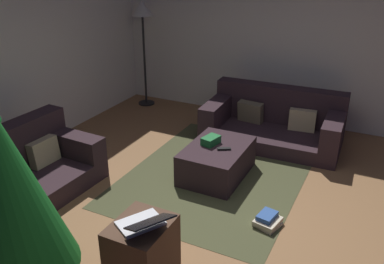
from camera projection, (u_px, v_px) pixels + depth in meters
name	position (u px, v px, depth m)	size (l,w,h in m)	color
ground_plane	(225.00, 231.00, 4.06)	(6.40, 6.40, 0.00)	brown
corner_partition	(309.00, 40.00, 6.09)	(0.12, 6.40, 2.60)	silver
couch_left	(25.00, 171.00, 4.56)	(1.54, 0.93, 0.77)	#2D1E23
couch_right	(274.00, 122.00, 5.87)	(1.05, 1.91, 0.74)	#2D1E23
ottoman	(217.00, 161.00, 4.98)	(0.95, 0.66, 0.39)	#2D1E23
gift_box	(211.00, 140.00, 4.94)	(0.22, 0.15, 0.09)	#19662D
tv_remote	(224.00, 149.00, 4.82)	(0.05, 0.16, 0.02)	black
side_table	(142.00, 251.00, 3.39)	(0.52, 0.44, 0.54)	#4C3323
laptop	(144.00, 223.00, 3.21)	(0.50, 0.53, 0.19)	silver
book_stack	(268.00, 221.00, 4.12)	(0.29, 0.28, 0.12)	beige
corner_lamp	(142.00, 17.00, 6.75)	(0.36, 0.36, 1.77)	black
area_rug	(217.00, 175.00, 5.06)	(2.60, 2.00, 0.01)	#414328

